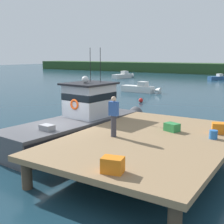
{
  "coord_description": "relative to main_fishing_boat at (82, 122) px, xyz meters",
  "views": [
    {
      "loc": [
        9.66,
        -10.49,
        4.44
      ],
      "look_at": [
        1.2,
        2.79,
        1.4
      ],
      "focal_mm": 47.78,
      "sensor_mm": 36.0,
      "label": 1
    }
  ],
  "objects": [
    {
      "name": "crate_stack_near_edge",
      "position": [
        6.71,
        0.75,
        0.41
      ],
      "size": [
        0.71,
        0.61,
        0.44
      ],
      "primitive_type": "cube",
      "rotation": [
        0.0,
        0.0,
        0.32
      ],
      "color": "orange",
      "rests_on": "dock"
    },
    {
      "name": "dock",
      "position": [
        4.55,
        -1.36,
        0.07
      ],
      "size": [
        6.0,
        9.0,
        1.2
      ],
      "color": "#4C3D2D",
      "rests_on": "ground"
    },
    {
      "name": "mooring_buoy_channel_marker",
      "position": [
        -3.2,
        13.04,
        -0.8
      ],
      "size": [
        0.41,
        0.41,
        0.41
      ],
      "primitive_type": "sphere",
      "color": "red",
      "rests_on": "ground"
    },
    {
      "name": "bait_bucket",
      "position": [
        6.71,
        -0.23,
        0.36
      ],
      "size": [
        0.32,
        0.32,
        0.34
      ],
      "primitive_type": "cylinder",
      "color": "#2866B2",
      "rests_on": "dock"
    },
    {
      "name": "main_fishing_boat",
      "position": [
        0.0,
        0.0,
        0.0
      ],
      "size": [
        3.19,
        9.92,
        4.8
      ],
      "color": "#4C4C51",
      "rests_on": "ground"
    },
    {
      "name": "moored_boat_off_the_point",
      "position": [
        -19.6,
        37.73,
        -0.54
      ],
      "size": [
        2.16,
        5.4,
        1.35
      ],
      "color": "silver",
      "rests_on": "ground"
    },
    {
      "name": "ground_plane",
      "position": [
        -0.25,
        -1.36,
        -1.01
      ],
      "size": [
        200.0,
        200.0,
        0.0
      ],
      "primitive_type": "plane",
      "color": "#193847"
    },
    {
      "name": "deckhand_by_the_boat",
      "position": [
        3.25,
        -2.04,
        1.05
      ],
      "size": [
        0.36,
        0.22,
        1.63
      ],
      "color": "#383842",
      "rests_on": "dock"
    },
    {
      "name": "moored_boat_far_left",
      "position": [
        -3.26,
        43.5,
        -0.64
      ],
      "size": [
        3.1,
        3.93,
        1.07
      ],
      "color": "#285184",
      "rests_on": "ground"
    },
    {
      "name": "crate_single_by_cleat",
      "position": [
        5.21,
        -5.21,
        0.42
      ],
      "size": [
        0.69,
        0.57,
        0.44
      ],
      "primitive_type": "cube",
      "rotation": [
        0.0,
        0.0,
        0.24
      ],
      "color": "orange",
      "rests_on": "dock"
    },
    {
      "name": "moored_boat_mid_harbor",
      "position": [
        -6.87,
        20.06,
        -0.57
      ],
      "size": [
        5.04,
        1.42,
        1.28
      ],
      "color": "white",
      "rests_on": "ground"
    },
    {
      "name": "crate_single_far",
      "position": [
        4.91,
        0.03,
        0.37
      ],
      "size": [
        0.72,
        0.62,
        0.35
      ],
      "primitive_type": "cube",
      "rotation": [
        0.0,
        0.0,
        -0.36
      ],
      "color": "#2D8442",
      "rests_on": "dock"
    }
  ]
}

